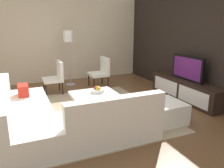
{
  "coord_description": "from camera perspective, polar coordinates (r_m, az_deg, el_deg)",
  "views": [
    {
      "loc": [
        4.14,
        -1.39,
        1.86
      ],
      "look_at": [
        -0.33,
        0.56,
        0.51
      ],
      "focal_mm": 36.05,
      "sensor_mm": 36.0,
      "label": 1
    }
  ],
  "objects": [
    {
      "name": "fruit_bowl",
      "position": [
        4.91,
        -3.66,
        -1.48
      ],
      "size": [
        0.28,
        0.28,
        0.14
      ],
      "color": "silver",
      "rests_on": "coffee_table"
    },
    {
      "name": "area_rug",
      "position": [
        4.83,
        -5.07,
        -7.22
      ],
      "size": [
        3.15,
        2.76,
        0.01
      ],
      "primitive_type": "cube",
      "color": "tan",
      "rests_on": "ground"
    },
    {
      "name": "sectional_couch",
      "position": [
        3.97,
        -14.13,
        -8.46
      ],
      "size": [
        2.49,
        2.42,
        0.81
      ],
      "color": "white",
      "rests_on": "ground"
    },
    {
      "name": "feature_wall_back",
      "position": [
        5.84,
        21.34,
        9.86
      ],
      "size": [
        6.4,
        0.12,
        2.8
      ],
      "primitive_type": "cube",
      "color": "black",
      "rests_on": "ground"
    },
    {
      "name": "floor_lamp",
      "position": [
        6.8,
        -10.95,
        10.89
      ],
      "size": [
        0.3,
        0.3,
        1.63
      ],
      "color": "#A5A5AA",
      "rests_on": "ground"
    },
    {
      "name": "accent_chair_far",
      "position": [
        6.64,
        -2.77,
        3.5
      ],
      "size": [
        0.57,
        0.51,
        0.87
      ],
      "rotation": [
        0.0,
        0.0,
        0.06
      ],
      "color": "black",
      "rests_on": "ground"
    },
    {
      "name": "coffee_table",
      "position": [
        4.79,
        -3.98,
        -4.88
      ],
      "size": [
        1.08,
        0.97,
        0.38
      ],
      "color": "black",
      "rests_on": "ground"
    },
    {
      "name": "media_console",
      "position": [
        5.83,
        18.12,
        -1.39
      ],
      "size": [
        2.17,
        0.48,
        0.5
      ],
      "color": "black",
      "rests_on": "ground"
    },
    {
      "name": "accent_chair_near",
      "position": [
        6.18,
        -14.05,
        2.14
      ],
      "size": [
        0.53,
        0.5,
        0.87
      ],
      "rotation": [
        0.0,
        0.0,
        0.05
      ],
      "color": "black",
      "rests_on": "ground"
    },
    {
      "name": "ground_plane",
      "position": [
        4.75,
        -4.68,
        -7.71
      ],
      "size": [
        14.0,
        14.0,
        0.0
      ],
      "primitive_type": "plane",
      "color": "brown"
    },
    {
      "name": "television",
      "position": [
        5.71,
        18.57,
        3.87
      ],
      "size": [
        1.02,
        0.06,
        0.59
      ],
      "color": "black",
      "rests_on": "media_console"
    },
    {
      "name": "ottoman",
      "position": [
        4.45,
        12.97,
        -6.9
      ],
      "size": [
        0.7,
        0.7,
        0.4
      ],
      "primitive_type": "cube",
      "color": "white",
      "rests_on": "ground"
    },
    {
      "name": "side_wall_left",
      "position": [
        7.52,
        -11.57,
        11.6
      ],
      "size": [
        0.12,
        5.2,
        2.8
      ],
      "primitive_type": "cube",
      "color": "beige",
      "rests_on": "ground"
    }
  ]
}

